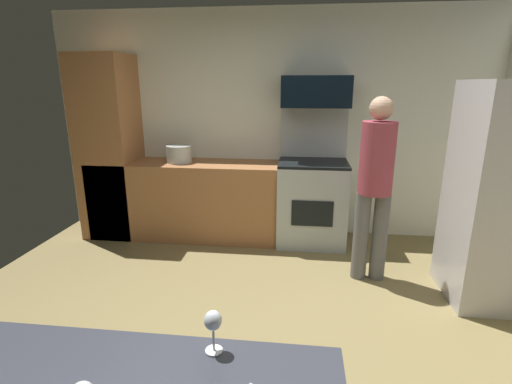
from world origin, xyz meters
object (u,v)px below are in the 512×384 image
Objects in this scene: person_cook at (375,182)px; oven_range at (312,198)px; microwave at (316,92)px; wine_glass_mid at (213,323)px; stock_pot at (179,154)px; refrigerator at (511,196)px.

oven_range is at bearing 122.18° from person_cook.
microwave is 3.33m from wine_glass_mid.
person_cook is 5.82× the size of stock_pot.
oven_range is 9.81× the size of wine_glass_mid.
person_cook is (0.52, -0.83, 0.42)m from oven_range.
refrigerator is 6.27× the size of stock_pot.
wine_glass_mid is 3.35m from stock_pot.
person_cook is at bearing -60.29° from microwave.
oven_range is at bearing -0.20° from stock_pot.
person_cook reaches higher than stock_pot.
microwave is 2.56× the size of stock_pot.
wine_glass_mid is at bearing -97.27° from microwave.
wine_glass_mid is (-0.41, -3.14, 0.49)m from oven_range.
refrigerator is at bearing 46.75° from wine_glass_mid.
oven_range is at bearing 82.53° from wine_glass_mid.
refrigerator reaches higher than oven_range.
wine_glass_mid is (-0.93, -2.31, 0.07)m from person_cook.
microwave reaches higher than stock_pot.
refrigerator is at bearing -34.22° from oven_range.
refrigerator is 3.27m from stock_pot.
person_cook reaches higher than oven_range.
microwave is 1.30m from person_cook.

